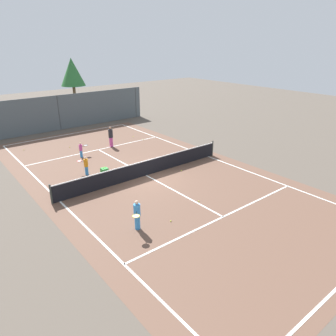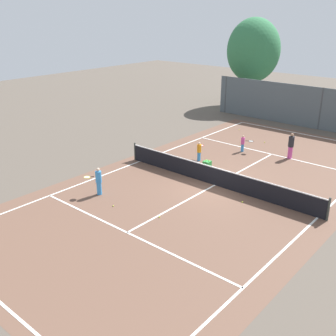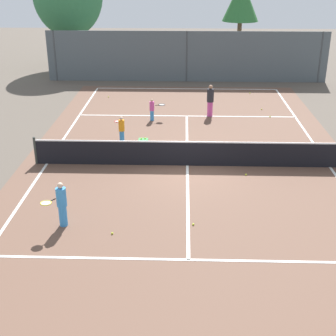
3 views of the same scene
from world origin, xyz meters
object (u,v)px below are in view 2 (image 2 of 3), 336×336
Objects in this scene: ball_crate at (207,164)px; player_0 at (199,151)px; tennis_ball_5 at (265,142)px; tennis_ball_6 at (239,130)px; player_1 at (243,143)px; tennis_ball_3 at (113,206)px; player_3 at (98,181)px; player_2 at (291,146)px; tennis_ball_2 at (242,202)px; tennis_ball_7 at (159,217)px.

player_0 is at bearing 151.63° from ball_crate.
tennis_ball_5 is 3.39m from tennis_ball_6.
tennis_ball_3 is (-0.53, -10.82, -0.54)m from player_1.
player_3 is (-0.91, -7.14, 0.11)m from player_0.
player_1 is 2.55× the size of ball_crate.
player_3 is 3.33× the size of ball_crate.
player_2 is 24.40× the size of tennis_ball_3.
tennis_ball_2 is 6.14m from tennis_ball_3.
tennis_ball_7 is (1.84, -10.23, -0.54)m from player_1.
tennis_ball_3 is (0.63, -7.60, -0.59)m from player_0.
tennis_ball_7 is (1.67, -12.86, 0.00)m from tennis_ball_5.
tennis_ball_2 is 1.00× the size of tennis_ball_7.
player_3 is at bearing -113.82° from player_2.
player_2 is 11.10m from tennis_ball_7.
player_1 is 5.11m from tennis_ball_6.
tennis_ball_6 is at bearing 108.44° from ball_crate.
player_1 is 10.57m from player_3.
ball_crate is 8.40m from tennis_ball_6.
player_1 reaches higher than tennis_ball_6.
player_2 is at bearing -34.34° from tennis_ball_5.
player_3 is 21.46× the size of tennis_ball_5.
tennis_ball_7 is (3.00, -7.00, -0.59)m from player_0.
tennis_ball_2 and tennis_ball_5 have the same top height.
player_0 is 7.65m from tennis_ball_3.
tennis_ball_5 is 1.00× the size of tennis_ball_6.
ball_crate reaches higher than tennis_ball_3.
tennis_ball_7 is at bearing -72.06° from tennis_ball_6.
player_3 is 21.46× the size of tennis_ball_2.
ball_crate is 6.40m from tennis_ball_5.
player_0 is 6.03m from tennis_ball_5.
player_0 is 1.20m from ball_crate.
player_3 is at bearing -147.03° from tennis_ball_2.
player_2 is 24.40× the size of tennis_ball_7.
player_3 is 21.46× the size of tennis_ball_6.
player_0 reaches higher than tennis_ball_6.
player_3 is 3.98m from tennis_ball_7.
player_1 is at bearing -164.38° from player_2.
player_0 is 18.15× the size of tennis_ball_6.
player_0 is at bearing -102.74° from tennis_ball_5.
ball_crate is at bearing -92.67° from player_1.
tennis_ball_5 is (0.70, 13.45, 0.00)m from tennis_ball_3.
tennis_ball_5 is at bearing -27.80° from tennis_ball_6.
tennis_ball_5 is (1.32, 5.86, -0.59)m from player_0.
player_3 is at bearing -101.28° from player_1.
tennis_ball_6 is at bearing 148.99° from player_2.
tennis_ball_5 is at bearing 77.26° from player_0.
tennis_ball_7 is (4.68, -14.44, 0.00)m from tennis_ball_6.
tennis_ball_7 is (2.37, 0.59, 0.00)m from tennis_ball_3.
tennis_ball_3 and tennis_ball_6 have the same top height.
tennis_ball_7 is at bearing 1.99° from player_3.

